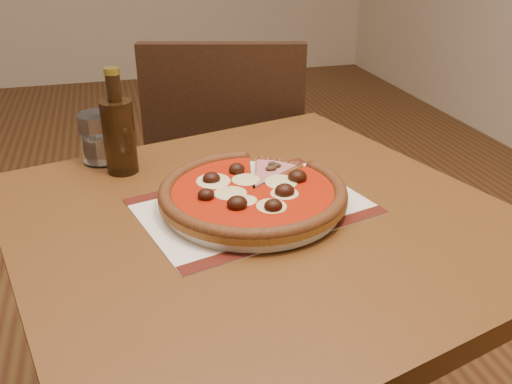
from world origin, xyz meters
TOP-DOWN VIEW (x-y plane):
  - table at (0.47, -0.88)m, footprint 0.98×0.98m
  - chair_far at (0.56, -0.19)m, footprint 0.53×0.53m
  - placemat at (0.46, -0.86)m, footprint 0.44×0.36m
  - plate at (0.46, -0.86)m, footprint 0.31×0.31m
  - pizza at (0.46, -0.86)m, footprint 0.33×0.33m
  - ham_slice at (0.53, -0.78)m, footprint 0.12×0.13m
  - water_glass at (0.22, -0.57)m, footprint 0.10×0.10m
  - bottle at (0.25, -0.64)m, footprint 0.06×0.06m

SIDE VIEW (x-z plane):
  - chair_far at x=0.56m, z-range 0.07..0.99m
  - table at x=0.47m, z-range 0.27..1.02m
  - placemat at x=0.46m, z-range 0.75..0.75m
  - plate at x=0.46m, z-range 0.75..0.77m
  - ham_slice at x=0.53m, z-range 0.77..0.79m
  - pizza at x=0.46m, z-range 0.76..0.80m
  - water_glass at x=0.22m, z-range 0.75..0.85m
  - bottle at x=0.25m, z-range 0.73..0.94m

